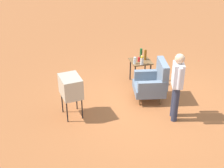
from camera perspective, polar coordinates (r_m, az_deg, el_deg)
name	(u,v)px	position (r m, az deg, el deg)	size (l,w,h in m)	color
ground_plane	(153,104)	(7.99, 7.62, -3.70)	(60.00, 60.00, 0.00)	#AD6033
armchair	(153,82)	(7.97, 7.56, 0.34)	(0.88, 0.90, 1.06)	brown
side_table	(140,64)	(8.75, 5.25, 3.65)	(0.56, 0.56, 0.67)	black
tv_on_stand	(71,87)	(7.17, -7.58, -0.48)	(0.66, 0.53, 1.03)	black
person_standing	(177,83)	(7.08, 11.85, 0.18)	(0.55, 0.31, 1.64)	#2D3347
bottle_short_clear	(135,61)	(8.46, 4.18, 4.32)	(0.06, 0.06, 0.20)	silver
soda_can_red	(139,59)	(8.64, 4.95, 4.54)	(0.07, 0.07, 0.12)	red
bottle_tall_amber	(145,55)	(8.72, 6.14, 5.35)	(0.07, 0.07, 0.30)	brown
bottle_wine_green	(141,54)	(8.74, 5.35, 5.50)	(0.07, 0.07, 0.32)	#1E5623
flower_vase	(142,59)	(8.42, 5.51, 4.50)	(0.15, 0.10, 0.27)	silver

